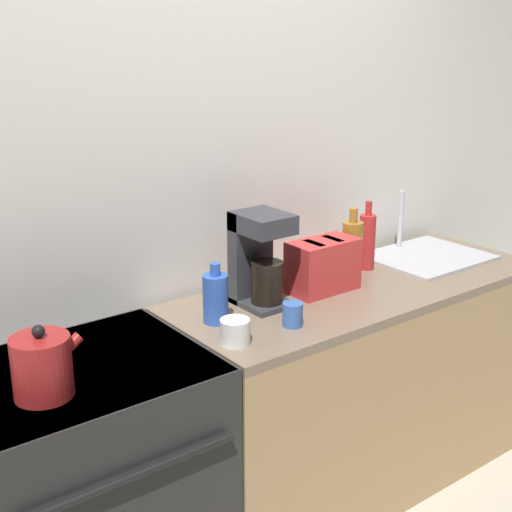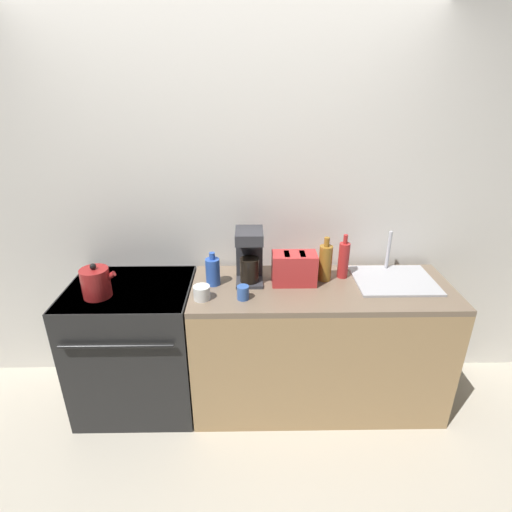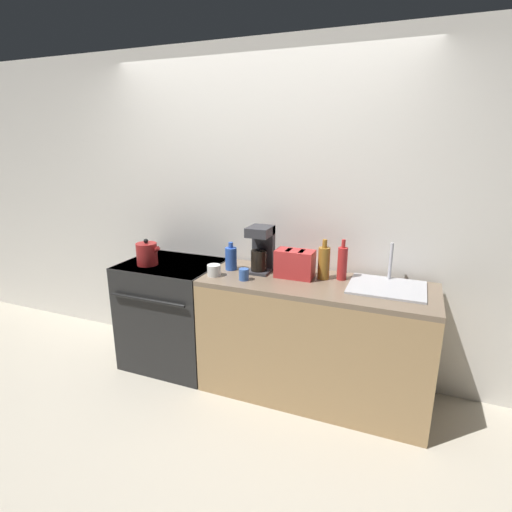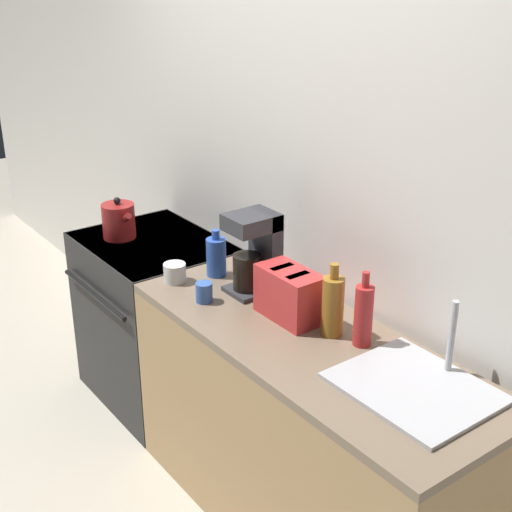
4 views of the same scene
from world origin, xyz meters
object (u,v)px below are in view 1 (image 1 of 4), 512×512
object	(u,v)px
kettle	(42,366)
toaster	(323,266)
bottle_red	(367,241)
cup_white	(235,332)
coffee_maker	(259,257)
cup_blue	(293,314)
bottle_amber	(352,249)
stove	(89,490)
bottle_blue	(216,298)

from	to	relation	value
kettle	toaster	distance (m)	1.20
bottle_red	cup_white	xyz separation A→B (m)	(-0.89, -0.28, -0.08)
coffee_maker	bottle_red	distance (m)	0.62
coffee_maker	cup_blue	size ratio (longest dim) A/B	4.16
toaster	bottle_amber	bearing A→B (deg)	12.60
bottle_red	cup_white	size ratio (longest dim) A/B	2.98
kettle	cup_white	xyz separation A→B (m)	(0.63, -0.05, -0.05)
coffee_maker	cup_blue	xyz separation A→B (m)	(-0.04, -0.24, -0.14)
cup_blue	cup_white	size ratio (longest dim) A/B	0.85
bottle_amber	bottle_red	world-z (taller)	bottle_red
toaster	cup_white	bearing A→B (deg)	-161.02
cup_white	coffee_maker	bearing A→B (deg)	40.35
stove	bottle_red	xyz separation A→B (m)	(1.37, 0.13, 0.56)
bottle_amber	toaster	bearing A→B (deg)	-167.40
toaster	bottle_blue	distance (m)	0.51
kettle	stove	bearing A→B (deg)	35.00
toaster	bottle_red	size ratio (longest dim) A/B	0.94
stove	cup_blue	bearing A→B (deg)	-11.80
cup_blue	bottle_blue	bearing A→B (deg)	135.33
kettle	cup_white	distance (m)	0.63
kettle	bottle_blue	bearing A→B (deg)	11.81
bottle_amber	cup_blue	distance (m)	0.58
bottle_red	bottle_blue	size ratio (longest dim) A/B	1.36
bottle_amber	cup_blue	world-z (taller)	bottle_amber
toaster	cup_white	distance (m)	0.60
kettle	cup_blue	bearing A→B (deg)	-3.12
toaster	coffee_maker	world-z (taller)	coffee_maker
stove	cup_blue	size ratio (longest dim) A/B	10.61
stove	kettle	bearing A→B (deg)	-145.00
kettle	bottle_blue	world-z (taller)	bottle_blue
bottle_red	cup_white	world-z (taller)	bottle_red
bottle_blue	bottle_amber	bearing A→B (deg)	4.18
bottle_blue	cup_blue	world-z (taller)	bottle_blue
bottle_amber	cup_white	size ratio (longest dim) A/B	2.95
bottle_amber	stove	bearing A→B (deg)	-175.84
stove	toaster	size ratio (longest dim) A/B	3.23
bottle_red	bottle_blue	distance (m)	0.85
stove	cup_white	world-z (taller)	cup_white
bottle_red	cup_white	distance (m)	0.94
toaster	bottle_amber	distance (m)	0.21
stove	cup_blue	distance (m)	0.88
bottle_amber	cup_white	distance (m)	0.81
coffee_maker	bottle_blue	distance (m)	0.25
toaster	bottle_red	xyz separation A→B (m)	(0.33, 0.08, 0.02)
stove	bottle_red	size ratio (longest dim) A/B	3.03
bottle_red	cup_blue	size ratio (longest dim) A/B	3.50
bottle_amber	cup_white	xyz separation A→B (m)	(-0.77, -0.24, -0.08)
kettle	cup_blue	size ratio (longest dim) A/B	2.54
bottle_blue	cup_white	distance (m)	0.20
stove	coffee_maker	bearing A→B (deg)	6.80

